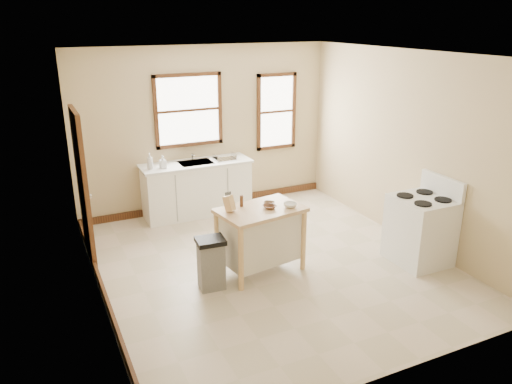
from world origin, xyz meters
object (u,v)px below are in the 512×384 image
at_px(bowl_c, 290,205).
at_px(trash_bin, 211,263).
at_px(knife_block, 229,204).
at_px(kitchen_island, 260,240).
at_px(bowl_b, 269,203).
at_px(bowl_a, 270,207).
at_px(soap_bottle_a, 150,161).
at_px(gas_stove, 421,221).
at_px(soap_bottle_b, 163,162).
at_px(dish_rack, 224,157).
at_px(pepper_grinder, 242,201).

xyz_separation_m(bowl_c, trash_bin, (-1.12, -0.04, -0.58)).
bearing_deg(trash_bin, knife_block, 39.26).
distance_m(kitchen_island, bowl_b, 0.50).
distance_m(knife_block, bowl_b, 0.57).
relative_size(bowl_a, bowl_b, 1.18).
height_order(kitchen_island, bowl_a, bowl_a).
bearing_deg(soap_bottle_a, gas_stove, -29.66).
bearing_deg(bowl_c, soap_bottle_b, 114.48).
bearing_deg(gas_stove, bowl_c, 161.73).
bearing_deg(dish_rack, soap_bottle_b, -169.09).
xyz_separation_m(knife_block, bowl_a, (0.51, -0.12, -0.08)).
bearing_deg(gas_stove, kitchen_island, 161.83).
distance_m(dish_rack, knife_block, 2.30).
relative_size(bowl_c, gas_stove, 0.15).
bearing_deg(knife_block, bowl_c, -48.30).
bearing_deg(bowl_b, kitchen_island, -154.74).
height_order(knife_block, bowl_b, knife_block).
height_order(soap_bottle_a, kitchen_island, soap_bottle_a).
bearing_deg(soap_bottle_a, bowl_a, -51.61).
xyz_separation_m(soap_bottle_b, bowl_b, (0.85, -2.12, -0.12)).
xyz_separation_m(kitchen_island, gas_stove, (2.10, -0.69, 0.16)).
bearing_deg(soap_bottle_b, pepper_grinder, -88.15).
xyz_separation_m(soap_bottle_a, bowl_c, (1.25, -2.36, -0.13)).
xyz_separation_m(kitchen_island, knife_block, (-0.40, 0.08, 0.54)).
bearing_deg(knife_block, kitchen_island, -45.35).
xyz_separation_m(soap_bottle_a, trash_bin, (0.13, -2.40, -0.71)).
bearing_deg(kitchen_island, bowl_b, 16.43).
xyz_separation_m(trash_bin, gas_stove, (2.85, -0.53, 0.26)).
distance_m(soap_bottle_a, pepper_grinder, 2.18).
distance_m(knife_block, pepper_grinder, 0.23).
bearing_deg(trash_bin, bowl_a, 12.72).
height_order(dish_rack, bowl_c, dish_rack).
xyz_separation_m(soap_bottle_a, bowl_b, (1.05, -2.17, -0.14)).
height_order(dish_rack, gas_stove, gas_stove).
bearing_deg(gas_stove, bowl_a, 161.95).
xyz_separation_m(soap_bottle_a, knife_block, (0.48, -2.16, -0.06)).
xyz_separation_m(soap_bottle_b, knife_block, (0.28, -2.12, -0.03)).
relative_size(knife_block, trash_bin, 0.30).
distance_m(soap_bottle_b, bowl_b, 2.29).
distance_m(soap_bottle_b, kitchen_island, 2.38).
relative_size(trash_bin, gas_stove, 0.56).
bearing_deg(knife_block, gas_stove, -50.85).
xyz_separation_m(soap_bottle_b, bowl_a, (0.80, -2.24, -0.11)).
distance_m(soap_bottle_b, dish_rack, 1.08).
relative_size(kitchen_island, bowl_a, 6.42).
bearing_deg(gas_stove, trash_bin, 169.42).
distance_m(soap_bottle_b, bowl_a, 2.38).
xyz_separation_m(pepper_grinder, bowl_b, (0.35, -0.10, -0.06)).
distance_m(knife_block, trash_bin, 0.78).
xyz_separation_m(soap_bottle_a, soap_bottle_b, (0.20, -0.04, -0.03)).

